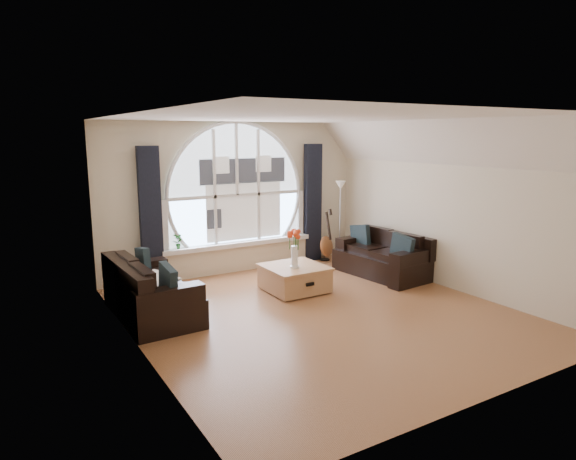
% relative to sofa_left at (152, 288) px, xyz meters
% --- Properties ---
extents(ground, '(5.00, 5.50, 0.01)m').
position_rel_sofa_left_xyz_m(ground, '(2.05, -1.12, -0.40)').
color(ground, brown).
rests_on(ground, ground).
extents(ceiling, '(5.00, 5.50, 0.01)m').
position_rel_sofa_left_xyz_m(ceiling, '(2.05, -1.12, 2.30)').
color(ceiling, silver).
rests_on(ceiling, ground).
extents(wall_back, '(5.00, 0.01, 2.70)m').
position_rel_sofa_left_xyz_m(wall_back, '(2.05, 1.63, 0.95)').
color(wall_back, beige).
rests_on(wall_back, ground).
extents(wall_front, '(5.00, 0.01, 2.70)m').
position_rel_sofa_left_xyz_m(wall_front, '(2.05, -3.87, 0.95)').
color(wall_front, beige).
rests_on(wall_front, ground).
extents(wall_left, '(0.01, 5.50, 2.70)m').
position_rel_sofa_left_xyz_m(wall_left, '(-0.45, -1.12, 0.95)').
color(wall_left, beige).
rests_on(wall_left, ground).
extents(wall_right, '(0.01, 5.50, 2.70)m').
position_rel_sofa_left_xyz_m(wall_right, '(4.55, -1.12, 0.95)').
color(wall_right, beige).
rests_on(wall_right, ground).
extents(attic_slope, '(0.92, 5.50, 0.72)m').
position_rel_sofa_left_xyz_m(attic_slope, '(4.25, -1.12, 1.95)').
color(attic_slope, silver).
rests_on(attic_slope, ground).
extents(arched_window, '(2.60, 0.06, 2.15)m').
position_rel_sofa_left_xyz_m(arched_window, '(2.05, 1.60, 1.23)').
color(arched_window, silver).
rests_on(arched_window, wall_back).
extents(window_sill, '(2.90, 0.22, 0.08)m').
position_rel_sofa_left_xyz_m(window_sill, '(2.05, 1.53, 0.11)').
color(window_sill, white).
rests_on(window_sill, wall_back).
extents(window_frame, '(2.76, 0.08, 2.15)m').
position_rel_sofa_left_xyz_m(window_frame, '(2.05, 1.57, 1.23)').
color(window_frame, white).
rests_on(window_frame, wall_back).
extents(neighbor_house, '(1.70, 0.02, 1.50)m').
position_rel_sofa_left_xyz_m(neighbor_house, '(2.20, 1.59, 1.10)').
color(neighbor_house, silver).
rests_on(neighbor_house, wall_back).
extents(curtain_left, '(0.35, 0.12, 2.30)m').
position_rel_sofa_left_xyz_m(curtain_left, '(0.45, 1.51, 0.75)').
color(curtain_left, black).
rests_on(curtain_left, ground).
extents(curtain_right, '(0.35, 0.12, 2.30)m').
position_rel_sofa_left_xyz_m(curtain_right, '(3.65, 1.51, 0.75)').
color(curtain_right, black).
rests_on(curtain_right, ground).
extents(sofa_left, '(0.96, 1.81, 0.79)m').
position_rel_sofa_left_xyz_m(sofa_left, '(0.00, 0.00, 0.00)').
color(sofa_left, black).
rests_on(sofa_left, ground).
extents(sofa_right, '(1.01, 1.77, 0.76)m').
position_rel_sofa_left_xyz_m(sofa_right, '(4.10, -0.05, 0.00)').
color(sofa_right, black).
rests_on(sofa_right, ground).
extents(coffee_chest, '(0.93, 0.93, 0.45)m').
position_rel_sofa_left_xyz_m(coffee_chest, '(2.28, -0.03, -0.17)').
color(coffee_chest, '#A7754C').
rests_on(coffee_chest, ground).
extents(throw_blanket, '(0.73, 0.73, 0.10)m').
position_rel_sofa_left_xyz_m(throw_blanket, '(0.01, -0.02, 0.10)').
color(throw_blanket, silver).
rests_on(throw_blanket, sofa_left).
extents(vase_flowers, '(0.24, 0.24, 0.70)m').
position_rel_sofa_left_xyz_m(vase_flowers, '(2.23, -0.12, 0.40)').
color(vase_flowers, white).
rests_on(vase_flowers, coffee_chest).
extents(floor_lamp, '(0.24, 0.24, 1.60)m').
position_rel_sofa_left_xyz_m(floor_lamp, '(4.03, 1.11, 0.40)').
color(floor_lamp, '#B2B2B2').
rests_on(floor_lamp, ground).
extents(guitar, '(0.41, 0.32, 1.06)m').
position_rel_sofa_left_xyz_m(guitar, '(3.84, 1.29, 0.13)').
color(guitar, brown).
rests_on(guitar, ground).
extents(potted_plant, '(0.16, 0.11, 0.28)m').
position_rel_sofa_left_xyz_m(potted_plant, '(0.90, 1.53, 0.29)').
color(potted_plant, '#1E6023').
rests_on(potted_plant, window_sill).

